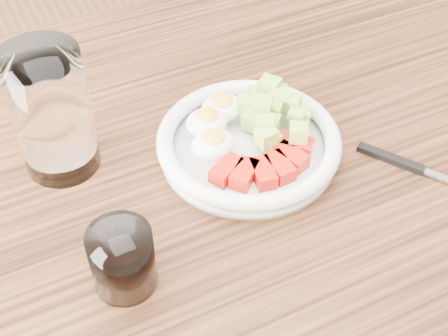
# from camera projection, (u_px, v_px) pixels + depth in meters

# --- Properties ---
(dining_table) EXTENTS (1.50, 0.90, 0.77)m
(dining_table) POSITION_uv_depth(u_px,v_px,m) (234.00, 240.00, 0.82)
(dining_table) COLOR brown
(dining_table) RESTS_ON ground
(bowl) EXTENTS (0.23, 0.23, 0.06)m
(bowl) POSITION_uv_depth(u_px,v_px,m) (248.00, 139.00, 0.78)
(bowl) COLOR white
(bowl) RESTS_ON dining_table
(fork) EXTENTS (0.11, 0.16, 0.01)m
(fork) POSITION_uv_depth(u_px,v_px,m) (410.00, 166.00, 0.77)
(fork) COLOR black
(fork) RESTS_ON dining_table
(water_glass) EXTENTS (0.09, 0.09, 0.16)m
(water_glass) POSITION_uv_depth(u_px,v_px,m) (52.00, 112.00, 0.72)
(water_glass) COLOR white
(water_glass) RESTS_ON dining_table
(coffee_glass) EXTENTS (0.07, 0.07, 0.08)m
(coffee_glass) POSITION_uv_depth(u_px,v_px,m) (123.00, 260.00, 0.63)
(coffee_glass) COLOR white
(coffee_glass) RESTS_ON dining_table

